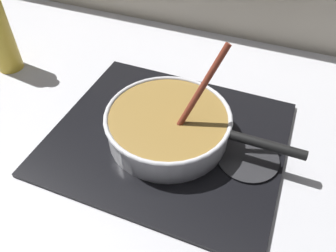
% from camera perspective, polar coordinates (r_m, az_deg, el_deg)
% --- Properties ---
extents(ground, '(2.40, 1.60, 0.04)m').
position_cam_1_polar(ground, '(0.74, -9.44, -14.65)').
color(ground, '#B7B7BC').
extents(hob_plate, '(0.56, 0.48, 0.01)m').
position_cam_1_polar(hob_plate, '(0.84, 0.00, -1.95)').
color(hob_plate, black).
rests_on(hob_plate, ground).
extents(burner_ring, '(0.20, 0.20, 0.01)m').
position_cam_1_polar(burner_ring, '(0.83, 0.00, -1.48)').
color(burner_ring, '#592D0C').
rests_on(burner_ring, hob_plate).
extents(spare_burner, '(0.14, 0.14, 0.01)m').
position_cam_1_polar(spare_burner, '(0.80, 13.38, -5.32)').
color(spare_burner, '#262628').
rests_on(spare_burner, hob_plate).
extents(cooking_pan, '(0.47, 0.30, 0.25)m').
position_cam_1_polar(cooking_pan, '(0.80, 0.12, 0.23)').
color(cooking_pan, silver).
rests_on(cooking_pan, hob_plate).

